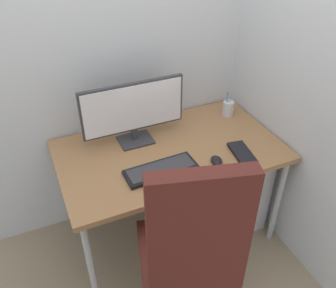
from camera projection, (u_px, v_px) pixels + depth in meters
ground_plane at (170, 230)px, 2.59m from camera, size 8.00×8.00×0.00m
wall_back at (141, 16)px, 2.09m from camera, size 2.27×0.04×2.80m
wall_side_right at (301, 29)px, 1.91m from camera, size 0.04×1.72×2.80m
desk at (170, 156)px, 2.20m from camera, size 1.34×0.78×0.73m
office_chair at (189, 257)px, 1.66m from camera, size 0.56×0.62×1.25m
filing_cabinet at (225, 186)px, 2.54m from camera, size 0.43×0.47×0.58m
monitor at (133, 110)px, 2.12m from camera, size 0.63×0.16×0.39m
keyboard at (161, 170)px, 1.99m from camera, size 0.41×0.16×0.03m
mouse at (217, 160)px, 2.05m from camera, size 0.08×0.10×0.03m
pen_holder at (228, 108)px, 2.46m from camera, size 0.07×0.07×0.18m
notebook at (242, 153)px, 2.11m from camera, size 0.13×0.23×0.02m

